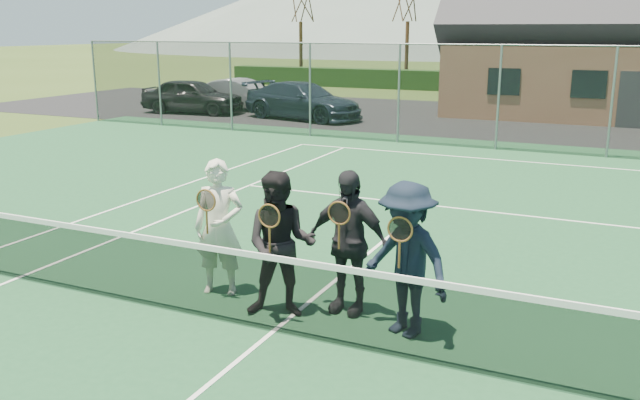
% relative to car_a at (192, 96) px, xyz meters
% --- Properties ---
extents(ground, '(220.00, 220.00, 0.00)m').
position_rel_car_a_xyz_m(ground, '(13.17, 2.89, -0.72)').
color(ground, '#344A1A').
rests_on(ground, ground).
extents(court_surface, '(30.00, 30.00, 0.02)m').
position_rel_car_a_xyz_m(court_surface, '(13.17, -17.11, -0.71)').
color(court_surface, '#1C4C2B').
rests_on(court_surface, ground).
extents(tarmac_carpark, '(40.00, 12.00, 0.01)m').
position_rel_car_a_xyz_m(tarmac_carpark, '(9.17, 2.89, -0.72)').
color(tarmac_carpark, black).
rests_on(tarmac_carpark, ground).
extents(hedge_row, '(40.00, 1.20, 1.10)m').
position_rel_car_a_xyz_m(hedge_row, '(13.17, 14.89, -0.17)').
color(hedge_row, black).
rests_on(hedge_row, ground).
extents(car_a, '(4.39, 2.12, 1.45)m').
position_rel_car_a_xyz_m(car_a, '(0.00, 0.00, 0.00)').
color(car_a, black).
rests_on(car_a, ground).
extents(car_b, '(4.09, 1.48, 1.34)m').
position_rel_car_a_xyz_m(car_b, '(1.32, 1.78, -0.05)').
color(car_b, '#96979E').
rests_on(car_b, ground).
extents(car_c, '(5.23, 2.97, 1.43)m').
position_rel_car_a_xyz_m(car_c, '(5.02, 0.23, -0.01)').
color(car_c, '#182230').
rests_on(car_c, ground).
extents(court_markings, '(11.03, 23.83, 0.01)m').
position_rel_car_a_xyz_m(court_markings, '(13.17, -17.11, -0.70)').
color(court_markings, white).
rests_on(court_markings, court_surface).
extents(tennis_net, '(11.68, 0.08, 1.10)m').
position_rel_car_a_xyz_m(tennis_net, '(13.17, -17.11, -0.18)').
color(tennis_net, slate).
rests_on(tennis_net, ground).
extents(perimeter_fence, '(30.07, 0.07, 3.02)m').
position_rel_car_a_xyz_m(perimeter_fence, '(13.17, -3.61, 0.80)').
color(perimeter_fence, slate).
rests_on(perimeter_fence, ground).
extents(player_a, '(0.75, 0.60, 1.80)m').
position_rel_car_a_xyz_m(player_a, '(11.94, -16.31, 0.20)').
color(player_a, silver).
rests_on(player_a, court_surface).
extents(player_b, '(1.05, 0.93, 1.80)m').
position_rel_car_a_xyz_m(player_b, '(13.02, -16.62, 0.20)').
color(player_b, black).
rests_on(player_b, court_surface).
extents(player_c, '(1.08, 0.53, 1.80)m').
position_rel_car_a_xyz_m(player_c, '(13.70, -16.17, 0.20)').
color(player_c, black).
rests_on(player_c, court_surface).
extents(player_d, '(1.33, 1.06, 1.80)m').
position_rel_car_a_xyz_m(player_d, '(14.56, -16.50, 0.20)').
color(player_d, black).
rests_on(player_d, court_surface).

